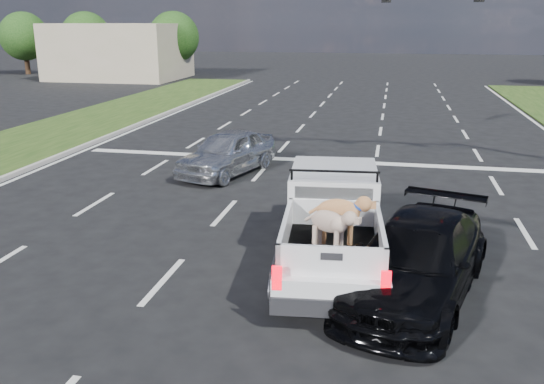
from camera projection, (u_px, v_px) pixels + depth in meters
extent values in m
plane|color=black|center=(256.00, 290.00, 10.16)|extent=(160.00, 160.00, 0.00)
cube|color=silver|center=(129.00, 183.00, 16.81)|extent=(0.12, 60.00, 0.01)
cube|color=silver|center=(244.00, 190.00, 16.13)|extent=(0.12, 60.00, 0.01)
cube|color=silver|center=(371.00, 198.00, 15.44)|extent=(0.12, 60.00, 0.01)
cube|color=silver|center=(509.00, 206.00, 14.76)|extent=(0.12, 60.00, 0.01)
cube|color=silver|center=(20.00, 177.00, 17.50)|extent=(0.15, 60.00, 0.01)
cube|color=silver|center=(324.00, 161.00, 19.54)|extent=(17.00, 0.45, 0.01)
cube|color=#A29C95|center=(13.00, 175.00, 17.53)|extent=(0.15, 60.00, 0.14)
cube|color=tan|center=(120.00, 51.00, 47.22)|extent=(10.00, 8.00, 4.40)
cylinder|color=#332114|center=(27.00, 62.00, 51.37)|extent=(0.44, 0.44, 2.16)
sphere|color=#16360E|center=(24.00, 36.00, 50.73)|extent=(4.20, 4.20, 4.20)
cylinder|color=#332114|center=(88.00, 63.00, 50.19)|extent=(0.44, 0.44, 2.16)
sphere|color=#16360E|center=(86.00, 37.00, 49.56)|extent=(4.20, 4.20, 4.20)
cylinder|color=#332114|center=(175.00, 64.00, 48.63)|extent=(0.44, 0.44, 2.16)
sphere|color=#16360E|center=(174.00, 37.00, 48.00)|extent=(4.20, 4.20, 4.20)
cylinder|color=black|center=(280.00, 290.00, 9.35)|extent=(0.33, 0.74, 0.71)
cylinder|color=black|center=(382.00, 295.00, 9.17)|extent=(0.33, 0.74, 0.71)
cylinder|color=black|center=(295.00, 220.00, 12.66)|extent=(0.33, 0.74, 0.71)
cylinder|color=black|center=(371.00, 223.00, 12.48)|extent=(0.33, 0.74, 0.71)
cube|color=silver|center=(332.00, 238.00, 10.88)|extent=(2.24, 5.13, 0.49)
cube|color=silver|center=(334.00, 188.00, 11.82)|extent=(1.92, 2.31, 0.81)
cube|color=black|center=(333.00, 202.00, 10.80)|extent=(1.45, 0.16, 0.58)
cylinder|color=black|center=(334.00, 171.00, 10.76)|extent=(1.69, 0.20, 0.05)
cube|color=black|center=(332.00, 249.00, 9.77)|extent=(1.89, 2.54, 0.06)
cube|color=silver|center=(285.00, 232.00, 9.78)|extent=(0.30, 2.39, 0.49)
cube|color=silver|center=(380.00, 236.00, 9.61)|extent=(0.30, 2.39, 0.49)
cube|color=silver|center=(331.00, 262.00, 8.59)|extent=(1.67, 0.23, 0.49)
cube|color=red|center=(277.00, 278.00, 8.55)|extent=(0.15, 0.07, 0.38)
cube|color=red|center=(386.00, 283.00, 8.38)|extent=(0.15, 0.07, 0.38)
cube|color=black|center=(330.00, 305.00, 8.65)|extent=(1.82, 0.45, 0.28)
imported|color=silver|center=(227.00, 152.00, 17.76)|extent=(2.70, 4.26, 1.35)
imported|color=black|center=(417.00, 260.00, 9.77)|extent=(3.07, 4.96, 1.34)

